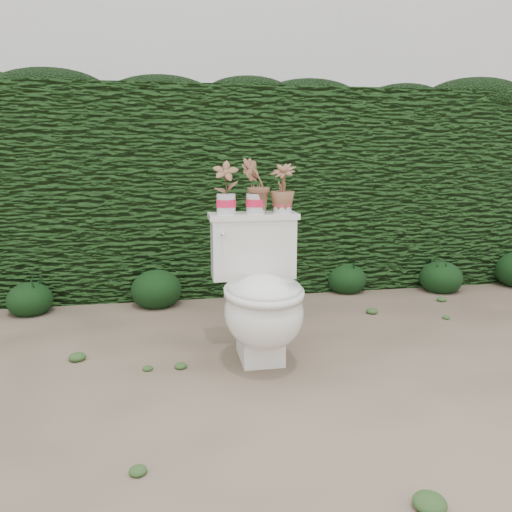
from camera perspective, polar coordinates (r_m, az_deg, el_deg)
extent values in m
plane|color=gray|center=(2.92, 3.04, -10.56)|extent=(60.00, 60.00, 0.00)
cube|color=#224A18|center=(4.29, -1.87, 7.54)|extent=(8.00, 1.00, 1.60)
cube|color=silver|center=(8.77, -2.41, 17.44)|extent=(8.00, 3.50, 4.00)
cube|color=white|center=(2.76, 0.46, -9.68)|extent=(0.22, 0.30, 0.20)
ellipsoid|color=white|center=(2.60, 0.87, -6.36)|extent=(0.41, 0.52, 0.39)
cube|color=white|center=(2.84, -0.34, 0.89)|extent=(0.47, 0.17, 0.34)
cube|color=white|center=(2.81, -0.34, 4.60)|extent=(0.50, 0.19, 0.03)
cylinder|color=silver|center=(2.70, -3.87, 2.58)|extent=(0.02, 0.06, 0.02)
sphere|color=silver|center=(2.67, -3.80, 2.49)|extent=(0.03, 0.03, 0.03)
imported|color=#33641F|center=(2.77, -3.46, 7.68)|extent=(0.16, 0.12, 0.28)
imported|color=#33641F|center=(2.80, -0.05, 7.88)|extent=(0.17, 0.14, 0.29)
imported|color=#33641F|center=(2.83, 3.06, 7.59)|extent=(0.20, 0.20, 0.26)
ellipsoid|color=black|center=(3.85, -24.47, -4.17)|extent=(0.31, 0.31, 0.25)
ellipsoid|color=black|center=(3.76, -11.33, -3.36)|extent=(0.37, 0.37, 0.30)
ellipsoid|color=black|center=(3.91, -0.77, -2.44)|extent=(0.39, 0.39, 0.31)
ellipsoid|color=black|center=(4.13, 10.28, -2.24)|extent=(0.32, 0.32, 0.26)
ellipsoid|color=black|center=(4.35, 20.40, -1.99)|extent=(0.34, 0.34, 0.27)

